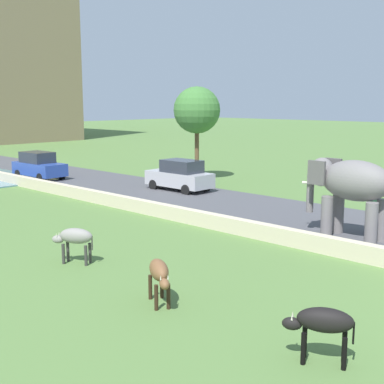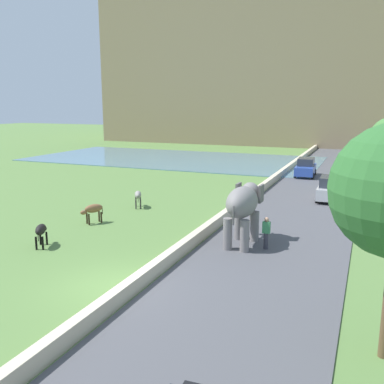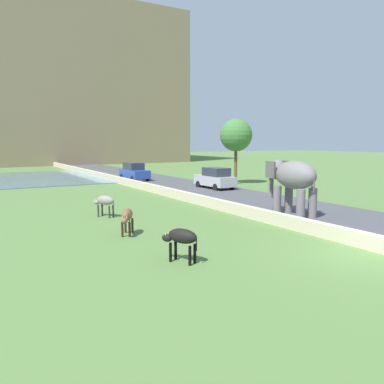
% 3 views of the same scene
% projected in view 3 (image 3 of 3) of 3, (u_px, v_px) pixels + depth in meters
% --- Properties ---
extents(ground_plane, '(220.00, 220.00, 0.00)m').
position_uv_depth(ground_plane, '(357.00, 257.00, 13.84)').
color(ground_plane, '#567A3D').
extents(road_surface, '(7.00, 120.00, 0.06)m').
position_uv_depth(road_surface, '(191.00, 188.00, 33.43)').
color(road_surface, '#4C4C51').
rests_on(road_surface, ground).
extents(barrier_wall, '(0.40, 110.00, 0.60)m').
position_uv_depth(barrier_wall, '(161.00, 190.00, 29.77)').
color(barrier_wall, beige).
rests_on(barrier_wall, ground).
extents(elephant, '(1.45, 3.47, 2.99)m').
position_uv_depth(elephant, '(292.00, 178.00, 21.03)').
color(elephant, slate).
rests_on(elephant, ground).
extents(person_beside_elephant, '(0.36, 0.22, 1.63)m').
position_uv_depth(person_beside_elephant, '(312.00, 199.00, 21.53)').
color(person_beside_elephant, '#33333D').
rests_on(person_beside_elephant, ground).
extents(car_silver, '(1.84, 4.02, 1.80)m').
position_uv_depth(car_silver, '(215.00, 178.00, 33.00)').
color(car_silver, '#B7B7BC').
rests_on(car_silver, ground).
extents(car_blue, '(1.92, 4.06, 1.80)m').
position_uv_depth(car_blue, '(134.00, 172.00, 39.92)').
color(car_blue, '#2D4CA8').
rests_on(car_blue, ground).
extents(cow_grey, '(0.99, 1.37, 1.15)m').
position_uv_depth(cow_grey, '(105.00, 201.00, 20.94)').
color(cow_grey, gray).
rests_on(cow_grey, ground).
extents(cow_black, '(0.94, 1.38, 1.15)m').
position_uv_depth(cow_black, '(181.00, 238.00, 13.13)').
color(cow_black, black).
rests_on(cow_black, ground).
extents(cow_brown, '(1.00, 1.36, 1.15)m').
position_uv_depth(cow_brown, '(127.00, 216.00, 16.89)').
color(cow_brown, brown).
rests_on(cow_brown, ground).
extents(tree_mid, '(2.99, 2.99, 6.02)m').
position_uv_depth(tree_mid, '(236.00, 135.00, 36.29)').
color(tree_mid, brown).
rests_on(tree_mid, ground).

